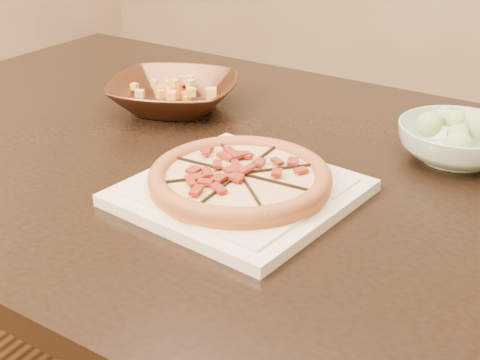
{
  "coord_description": "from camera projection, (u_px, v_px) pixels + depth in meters",
  "views": [
    {
      "loc": [
        0.56,
        -1.02,
        1.21
      ],
      "look_at": [
        0.12,
        -0.27,
        0.78
      ],
      "focal_mm": 50.0,
      "sensor_mm": 36.0,
      "label": 1
    }
  ],
  "objects": [
    {
      "name": "salad",
      "position": [
        460.0,
        115.0,
        1.08
      ],
      "size": [
        0.08,
        0.11,
        0.04
      ],
      "color": "#9DC772",
      "rests_on": "salad_bowl"
    },
    {
      "name": "mixed_dish",
      "position": [
        173.0,
        73.0,
        1.3
      ],
      "size": [
        0.13,
        0.12,
        0.03
      ],
      "color": "tan",
      "rests_on": "bronze_bowl"
    },
    {
      "name": "salad_bowl",
      "position": [
        456.0,
        142.0,
        1.1
      ],
      "size": [
        0.25,
        0.25,
        0.06
      ],
      "primitive_type": "imported",
      "rotation": [
        0.0,
        0.0,
        -0.32
      ],
      "color": "silver",
      "rests_on": "dining_table"
    },
    {
      "name": "pizza",
      "position": [
        240.0,
        178.0,
        0.98
      ],
      "size": [
        0.27,
        0.27,
        0.03
      ],
      "color": "#AC582F",
      "rests_on": "plate"
    },
    {
      "name": "bronze_bowl",
      "position": [
        174.0,
        94.0,
        1.32
      ],
      "size": [
        0.32,
        0.32,
        0.06
      ],
      "primitive_type": "imported",
      "rotation": [
        0.0,
        0.0,
        0.34
      ],
      "color": "brown",
      "rests_on": "dining_table"
    },
    {
      "name": "plate",
      "position": [
        240.0,
        192.0,
        0.99
      ],
      "size": [
        0.34,
        0.34,
        0.02
      ],
      "color": "silver",
      "rests_on": "dining_table"
    },
    {
      "name": "dining_table",
      "position": [
        220.0,
        197.0,
        1.19
      ],
      "size": [
        1.59,
        1.07,
        0.75
      ],
      "color": "black",
      "rests_on": "floor"
    }
  ]
}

